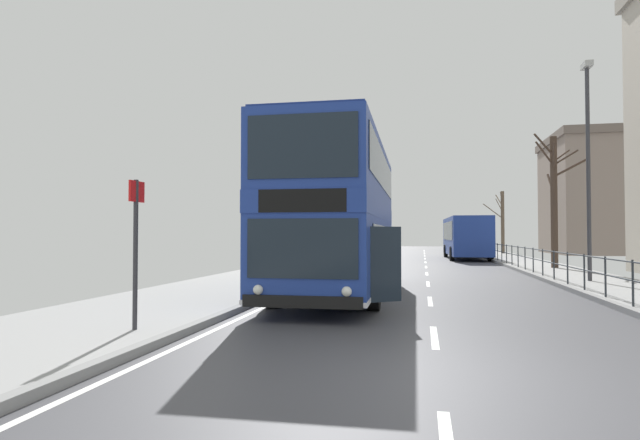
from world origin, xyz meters
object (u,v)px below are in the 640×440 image
Objects in this scene: background_building_01 at (600,194)px; street_lamp_far_side at (588,154)px; background_bus_far_lane at (466,236)px; bus_stop_sign_near at (136,237)px; bare_tree_far_01 at (554,197)px; bare_tree_far_00 at (502,221)px; double_decker_bus_main at (340,216)px.

street_lamp_far_side is at bearing -108.04° from background_building_01.
background_bus_far_lane is 31.10m from bus_stop_sign_near.
background_building_01 is at bearing 68.17° from bare_tree_far_01.
street_lamp_far_side reaches higher than bus_stop_sign_near.
background_bus_far_lane is 3.76× the size of bus_stop_sign_near.
bare_tree_far_01 reaches higher than bare_tree_far_00.
street_lamp_far_side reaches higher than double_decker_bus_main.
double_decker_bus_main is 40.21m from background_building_01.
background_bus_far_lane is 1.81× the size of bare_tree_far_00.
background_building_01 reaches higher than bare_tree_far_00.
bus_stop_sign_near is 39.96m from bare_tree_far_00.
bare_tree_far_01 reaches higher than bus_stop_sign_near.
background_building_01 is (18.23, 35.70, 3.09)m from double_decker_bus_main.
bare_tree_far_01 is 0.60× the size of background_building_01.
bare_tree_far_01 is at bearing -73.88° from background_bus_far_lane.
bus_stop_sign_near is at bearing -104.68° from background_bus_far_lane.
street_lamp_far_side is at bearing -81.87° from background_bus_far_lane.
double_decker_bus_main is 9.57m from street_lamp_far_side.
bus_stop_sign_near is at bearing -106.82° from bare_tree_far_00.
background_bus_far_lane is 1.25× the size of street_lamp_far_side.
bare_tree_far_00 is (11.56, 38.23, 1.22)m from bus_stop_sign_near.
street_lamp_far_side is 1.18× the size of bare_tree_far_01.
bus_stop_sign_near is 0.23× the size of background_building_01.
bare_tree_far_00 reaches higher than background_bus_far_lane.
bare_tree_far_01 reaches higher than background_bus_far_lane.
bare_tree_far_00 is at bearing 73.18° from bus_stop_sign_near.
bare_tree_far_01 is at bearing 53.84° from double_decker_bus_main.
background_bus_far_lane reaches higher than bus_stop_sign_near.
bare_tree_far_00 is 0.49× the size of background_building_01.
double_decker_bus_main is at bearing 70.33° from bus_stop_sign_near.
street_lamp_far_side is 32.75m from background_building_01.
background_building_01 is (10.14, 31.13, 0.81)m from street_lamp_far_side.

